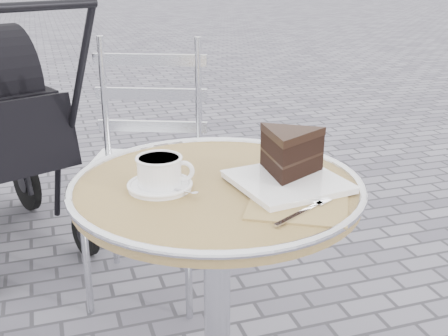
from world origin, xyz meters
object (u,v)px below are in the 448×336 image
object	(u,v)px
cafe_table	(217,243)
bistro_chair	(148,138)
cappuccino_set	(160,174)
cake_plate_set	(289,159)

from	to	relation	value
cafe_table	bistro_chair	distance (m)	0.83
cappuccino_set	cake_plate_set	xyz separation A→B (m)	(0.31, -0.06, 0.02)
cake_plate_set	cafe_table	bearing A→B (deg)	157.26
cappuccino_set	cake_plate_set	distance (m)	0.31
cappuccino_set	bistro_chair	xyz separation A→B (m)	(0.12, 0.82, -0.16)
cafe_table	cappuccino_set	size ratio (longest dim) A/B	4.45
cafe_table	cake_plate_set	size ratio (longest dim) A/B	1.93
cappuccino_set	cafe_table	bearing A→B (deg)	11.90
cappuccino_set	cake_plate_set	size ratio (longest dim) A/B	0.43
cafe_table	bistro_chair	bearing A→B (deg)	90.99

